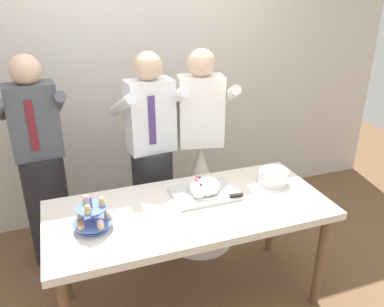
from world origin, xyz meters
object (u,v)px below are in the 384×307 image
object	(u,v)px
main_cake_tray	(204,189)
dessert_table	(190,217)
cupcake_stand	(93,217)
person_groom	(152,170)
plate_stack	(274,177)
person_guest	(43,177)
person_bride	(200,182)

from	to	relation	value
main_cake_tray	dessert_table	bearing A→B (deg)	-142.74
cupcake_stand	dessert_table	bearing A→B (deg)	3.26
main_cake_tray	person_groom	size ratio (longest dim) A/B	0.26
plate_stack	person_guest	bearing A→B (deg)	155.26
person_bride	person_guest	bearing A→B (deg)	171.36
dessert_table	person_guest	bearing A→B (deg)	137.04
cupcake_stand	plate_stack	distance (m)	1.28
cupcake_stand	person_groom	distance (m)	0.87
person_guest	cupcake_stand	bearing A→B (deg)	-72.07
dessert_table	plate_stack	bearing A→B (deg)	9.02
dessert_table	main_cake_tray	world-z (taller)	main_cake_tray
cupcake_stand	person_guest	distance (m)	0.91
main_cake_tray	person_bride	distance (m)	0.61
dessert_table	plate_stack	distance (m)	0.69
dessert_table	person_bride	bearing A→B (deg)	63.77
dessert_table	person_guest	distance (m)	1.21
cupcake_stand	person_bride	size ratio (longest dim) A/B	0.14
dessert_table	person_bride	xyz separation A→B (m)	(0.31, 0.64, -0.12)
cupcake_stand	person_guest	size ratio (longest dim) A/B	0.14
person_guest	main_cake_tray	bearing A→B (deg)	-34.81
plate_stack	person_groom	bearing A→B (deg)	143.92
main_cake_tray	person_guest	world-z (taller)	person_guest
main_cake_tray	plate_stack	size ratio (longest dim) A/B	2.03
main_cake_tray	plate_stack	distance (m)	0.53
cupcake_stand	person_bride	distance (m)	1.17
cupcake_stand	plate_stack	size ratio (longest dim) A/B	1.08
dessert_table	main_cake_tray	distance (m)	0.21
plate_stack	person_bride	world-z (taller)	person_bride
main_cake_tray	plate_stack	bearing A→B (deg)	-0.26
person_groom	person_guest	distance (m)	0.82
cupcake_stand	main_cake_tray	xyz separation A→B (m)	(0.75, 0.14, -0.04)
person_groom	person_bride	xyz separation A→B (m)	(0.39, -0.01, -0.16)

